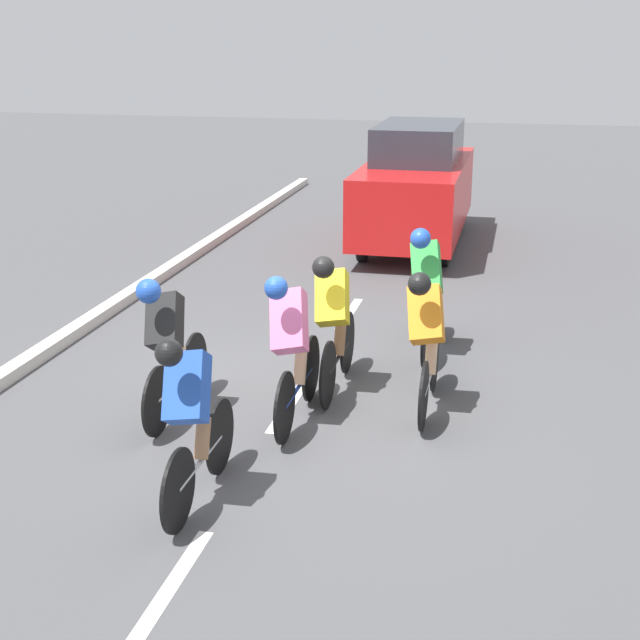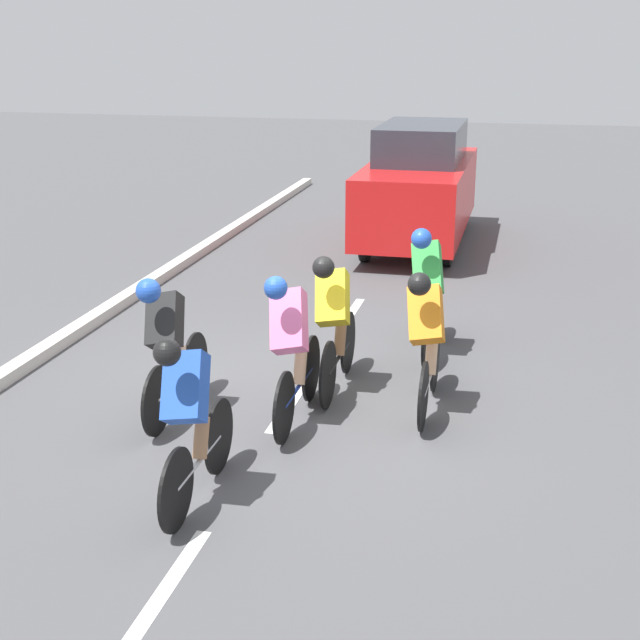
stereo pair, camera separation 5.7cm
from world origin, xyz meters
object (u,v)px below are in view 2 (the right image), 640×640
cyclist_green (428,287)px  cyclist_yellow (334,319)px  support_car (419,185)px  cyclist_black (168,342)px  cyclist_blue (190,414)px  cyclist_orange (427,337)px  cyclist_pink (292,345)px

cyclist_green → cyclist_yellow: bearing=59.1°
cyclist_yellow → support_car: (0.02, -7.07, 0.26)m
cyclist_black → support_car: support_car is taller
cyclist_yellow → cyclist_blue: (0.60, 2.58, -0.02)m
cyclist_green → cyclist_orange: cyclist_green is taller
cyclist_yellow → cyclist_blue: bearing=76.8°
cyclist_black → cyclist_blue: 1.76m
support_car → cyclist_pink: bearing=88.6°
cyclist_pink → cyclist_orange: (-1.23, -0.57, -0.02)m
cyclist_pink → cyclist_orange: cyclist_pink is taller
cyclist_pink → cyclist_yellow: bearing=-104.4°
cyclist_blue → cyclist_green: bearing=-109.9°
cyclist_yellow → cyclist_orange: cyclist_yellow is taller
cyclist_green → cyclist_yellow: (0.82, 1.38, -0.03)m
cyclist_yellow → cyclist_green: bearing=-120.9°
cyclist_black → cyclist_blue: size_ratio=1.02×
cyclist_black → cyclist_orange: size_ratio=0.98×
cyclist_pink → cyclist_blue: cyclist_pink is taller
cyclist_yellow → cyclist_orange: (-1.01, 0.31, -0.01)m
cyclist_pink → cyclist_orange: 1.36m
cyclist_green → cyclist_black: (2.26, 2.40, -0.04)m
cyclist_orange → support_car: (1.03, -7.37, 0.27)m
cyclist_green → cyclist_yellow: 1.60m
cyclist_orange → cyclist_pink: bearing=24.8°
cyclist_pink → cyclist_black: (1.21, 0.14, -0.02)m
cyclist_black → cyclist_orange: (-2.44, -0.71, 0.00)m
cyclist_black → cyclist_yellow: bearing=-144.6°
cyclist_green → support_car: support_car is taller
cyclist_orange → support_car: bearing=-82.0°
cyclist_black → cyclist_yellow: (-1.44, -1.02, 0.01)m
cyclist_black → cyclist_yellow: cyclist_yellow is taller
cyclist_green → support_car: 5.76m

